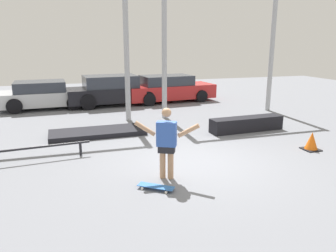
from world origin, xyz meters
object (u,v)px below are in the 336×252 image
(grind_box, at_px, (246,124))
(parked_car_black, at_px, (113,91))
(skateboarder, at_px, (167,140))
(parked_car_silver, at_px, (44,95))
(grind_rail, at_px, (35,149))
(skateboard, at_px, (156,187))
(manual_pad, at_px, (98,132))
(traffic_cone, at_px, (312,141))
(parked_car_red, at_px, (169,89))

(grind_box, relative_size, parked_car_black, 0.56)
(skateboarder, relative_size, grind_box, 0.61)
(skateboarder, relative_size, parked_car_silver, 0.40)
(grind_box, bearing_deg, grind_rail, -171.39)
(skateboarder, bearing_deg, grind_box, 66.37)
(skateboard, height_order, parked_car_silver, parked_car_silver)
(grind_box, bearing_deg, skateboarder, -141.20)
(skateboarder, relative_size, parked_car_black, 0.35)
(manual_pad, height_order, traffic_cone, traffic_cone)
(skateboarder, xyz_separation_m, parked_car_black, (0.17, 9.34, -0.18))
(skateboard, relative_size, traffic_cone, 1.45)
(grind_rail, xyz_separation_m, parked_car_red, (5.89, 7.41, 0.34))
(grind_rail, relative_size, parked_car_silver, 0.68)
(grind_box, distance_m, manual_pad, 5.02)
(skateboarder, bearing_deg, skateboard, -99.89)
(skateboard, relative_size, manual_pad, 0.24)
(grind_box, height_order, parked_car_red, parked_car_red)
(manual_pad, xyz_separation_m, parked_car_black, (1.29, 5.26, 0.61))
(parked_car_red, relative_size, traffic_cone, 9.13)
(manual_pad, relative_size, parked_car_silver, 0.76)
(parked_car_silver, height_order, parked_car_black, parked_car_black)
(skateboard, bearing_deg, grind_rail, 171.40)
(skateboard, height_order, grind_rail, grind_rail)
(manual_pad, relative_size, parked_car_black, 0.66)
(traffic_cone, bearing_deg, parked_car_red, 99.42)
(skateboarder, bearing_deg, manual_pad, 132.92)
(parked_car_red, bearing_deg, parked_car_silver, 175.34)
(parked_car_silver, height_order, parked_car_red, parked_car_red)
(parked_car_black, bearing_deg, parked_car_red, -1.86)
(parked_car_black, bearing_deg, traffic_cone, -67.72)
(skateboard, bearing_deg, skateboarder, 89.71)
(manual_pad, height_order, parked_car_black, parked_car_black)
(skateboarder, bearing_deg, grind_rail, 172.05)
(skateboarder, height_order, traffic_cone, skateboarder)
(grind_rail, bearing_deg, traffic_cone, -10.47)
(grind_rail, distance_m, parked_car_red, 9.47)
(parked_car_silver, relative_size, parked_car_black, 0.87)
(skateboarder, distance_m, parked_car_silver, 9.85)
(skateboard, relative_size, grind_box, 0.29)
(parked_car_silver, bearing_deg, skateboard, -77.75)
(parked_car_silver, bearing_deg, parked_car_black, -3.25)
(parked_car_silver, bearing_deg, manual_pad, -72.95)
(parked_car_silver, bearing_deg, grind_box, -45.51)
(grind_rail, height_order, parked_car_red, parked_car_red)
(skateboarder, distance_m, parked_car_red, 9.93)
(grind_box, relative_size, parked_car_silver, 0.65)
(skateboarder, xyz_separation_m, manual_pad, (-1.12, 4.07, -0.80))
(skateboarder, xyz_separation_m, parked_car_silver, (-3.02, 9.37, -0.26))
(parked_car_red, bearing_deg, grind_box, -88.55)
(skateboarder, bearing_deg, traffic_cone, 36.30)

